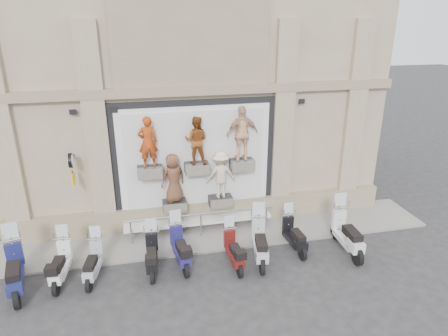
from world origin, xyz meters
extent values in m
plane|color=#29292B|center=(0.00, 0.00, 0.00)|extent=(90.00, 90.00, 0.00)
cube|color=gray|center=(0.00, 2.10, 0.04)|extent=(16.00, 2.20, 0.08)
cube|color=black|center=(0.00, 2.96, 2.40)|extent=(5.60, 0.10, 4.30)
cube|color=white|center=(0.00, 2.90, 2.40)|extent=(5.10, 0.06, 3.90)
cube|color=white|center=(0.00, 2.86, 2.40)|extent=(4.70, 0.04, 3.60)
cube|color=white|center=(0.00, 2.55, 0.42)|extent=(5.10, 0.75, 0.10)
cube|color=#28282B|center=(-1.55, 2.59, 2.33)|extent=(0.80, 0.50, 0.35)
imported|color=#BF4212|center=(-1.55, 2.59, 3.34)|extent=(0.63, 0.44, 1.67)
cube|color=#28282B|center=(0.00, 2.59, 2.33)|extent=(0.80, 0.50, 0.35)
imported|color=brown|center=(0.00, 2.59, 3.29)|extent=(0.92, 0.82, 1.59)
cube|color=#28282B|center=(1.55, 2.59, 2.33)|extent=(0.80, 0.50, 0.35)
imported|color=#E3AF89|center=(1.55, 2.59, 3.42)|extent=(1.11, 0.52, 1.85)
cube|color=#28282B|center=(-0.80, 2.59, 1.02)|extent=(0.80, 0.50, 0.35)
imported|color=brown|center=(-0.80, 2.59, 2.03)|extent=(0.94, 0.76, 1.66)
cube|color=#28282B|center=(0.80, 2.59, 1.02)|extent=(0.80, 0.50, 0.35)
imported|color=#FAE0C3|center=(0.80, 2.59, 2.02)|extent=(1.08, 0.64, 1.65)
cube|color=black|center=(-3.90, 2.72, 2.95)|extent=(0.06, 0.56, 0.06)
cylinder|color=black|center=(-3.90, 2.45, 2.95)|extent=(0.10, 0.46, 0.46)
cube|color=yellow|center=(-3.90, 2.45, 2.35)|extent=(0.04, 0.50, 0.38)
camera|label=1|loc=(-1.83, -9.72, 7.09)|focal=32.00mm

